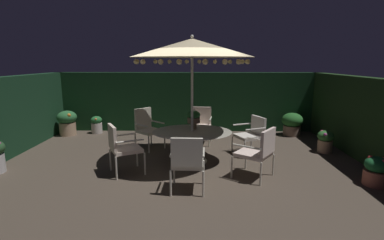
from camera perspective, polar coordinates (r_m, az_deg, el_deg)
The scene contains 17 objects.
ground_plane at distance 6.47m, azimuth -2.04°, elevation -8.90°, with size 8.64×6.91×0.02m, color #4C4035.
hedge_backdrop_rear at distance 9.45m, azimuth -1.01°, elevation 3.62°, with size 8.64×0.30×1.89m, color #15351B.
hedge_backdrop_right at distance 7.28m, azimuth 32.78°, elevation -0.62°, with size 0.30×6.91×1.89m, color #1C3518.
patio_dining_table at distance 6.50m, azimuth 0.01°, elevation -3.28°, with size 1.78×1.51×0.71m.
patio_umbrella at distance 6.29m, azimuth 0.02°, elevation 13.97°, with size 2.64×2.64×2.79m.
centerpiece_planter at distance 6.61m, azimuth 0.33°, elevation 0.54°, with size 0.31×0.31×0.45m.
patio_chair_north at distance 4.98m, azimuth -0.91°, elevation -7.83°, with size 0.60×0.58×1.02m.
patio_chair_northeast at distance 5.73m, azimuth 12.99°, elevation -5.72°, with size 0.88×0.88×1.00m.
patio_chair_east at distance 7.23m, azimuth 11.75°, elevation -2.42°, with size 0.78×0.79×0.92m.
patio_chair_southeast at distance 8.02m, azimuth 1.79°, elevation -0.47°, with size 0.65×0.65×0.99m.
patio_chair_south at distance 7.63m, azimuth -8.86°, elevation -1.17°, with size 0.80×0.80×1.04m.
patio_chair_southwest at distance 5.96m, azimuth -13.75°, elevation -4.87°, with size 0.79×0.78×1.02m.
potted_plant_back_right at distance 7.96m, azimuth 24.77°, elevation -3.71°, with size 0.39×0.39×0.56m.
potted_plant_left_far at distance 6.35m, azimuth 32.55°, elevation -8.44°, with size 0.43×0.43×0.54m.
potted_plant_front_corner at distance 9.68m, azimuth -23.36°, elevation -0.33°, with size 0.58×0.58×0.76m.
potted_plant_back_left at distance 9.64m, azimuth -18.27°, elevation -0.81°, with size 0.35×0.35×0.54m.
potted_plant_left_near at distance 9.38m, azimuth 19.10°, elevation -0.61°, with size 0.63×0.63×0.70m.
Camera 1 is at (0.34, -6.05, 2.24)m, focal length 27.08 mm.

